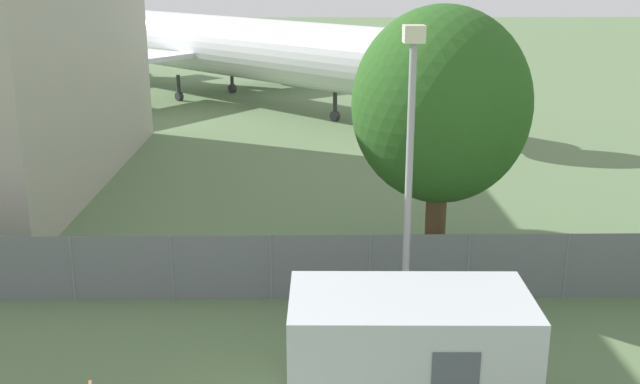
% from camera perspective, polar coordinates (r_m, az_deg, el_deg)
% --- Properties ---
extents(perimeter_fence, '(56.07, 0.07, 1.77)m').
position_cam_1_polar(perimeter_fence, '(19.38, -3.76, -5.76)').
color(perimeter_fence, slate).
rests_on(perimeter_fence, ground).
extents(airplane, '(30.18, 30.10, 10.78)m').
position_cam_1_polar(airplane, '(49.08, -8.00, 11.01)').
color(airplane, silver).
rests_on(airplane, ground).
extents(portable_cabin, '(4.57, 2.46, 2.46)m').
position_cam_1_polar(portable_cabin, '(14.66, 6.78, -12.26)').
color(portable_cabin, silver).
rests_on(portable_cabin, ground).
extents(tree_left_of_cabin, '(4.75, 4.75, 7.41)m').
position_cam_1_polar(tree_left_of_cabin, '(20.11, 9.20, 6.49)').
color(tree_left_of_cabin, brown).
rests_on(tree_left_of_cabin, ground).
extents(light_mast, '(0.44, 0.44, 7.16)m').
position_cam_1_polar(light_mast, '(16.36, 6.85, 2.91)').
color(light_mast, '#99999E').
rests_on(light_mast, ground).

